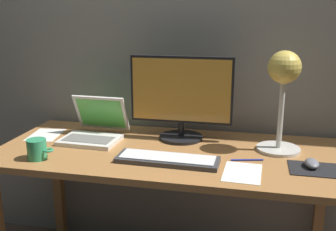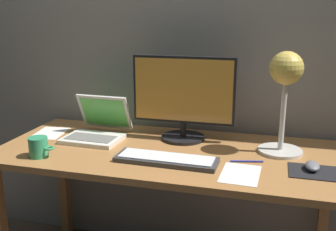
{
  "view_description": "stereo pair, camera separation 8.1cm",
  "coord_description": "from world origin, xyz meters",
  "px_view_note": "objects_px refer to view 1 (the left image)",
  "views": [
    {
      "loc": [
        0.36,
        -1.67,
        1.37
      ],
      "look_at": [
        0.01,
        -0.05,
        0.92
      ],
      "focal_mm": 41.77,
      "sensor_mm": 36.0,
      "label": 1
    },
    {
      "loc": [
        0.44,
        -1.65,
        1.37
      ],
      "look_at": [
        0.01,
        -0.05,
        0.92
      ],
      "focal_mm": 41.77,
      "sensor_mm": 36.0,
      "label": 2
    }
  ],
  "objects_px": {
    "desk_lamp": "(283,82)",
    "pen": "(247,160)",
    "keyboard_main": "(167,159)",
    "laptop": "(95,127)",
    "monitor": "(181,96)",
    "mouse": "(312,163)",
    "coffee_mug": "(37,149)"
  },
  "relations": [
    {
      "from": "desk_lamp",
      "to": "pen",
      "type": "bearing_deg",
      "value": -130.4
    },
    {
      "from": "keyboard_main",
      "to": "laptop",
      "type": "distance_m",
      "value": 0.49
    },
    {
      "from": "keyboard_main",
      "to": "laptop",
      "type": "bearing_deg",
      "value": 150.44
    },
    {
      "from": "monitor",
      "to": "laptop",
      "type": "relative_size",
      "value": 1.67
    },
    {
      "from": "monitor",
      "to": "mouse",
      "type": "xyz_separation_m",
      "value": [
        0.6,
        -0.26,
        -0.2
      ]
    },
    {
      "from": "keyboard_main",
      "to": "pen",
      "type": "relative_size",
      "value": 3.17
    },
    {
      "from": "mouse",
      "to": "coffee_mug",
      "type": "xyz_separation_m",
      "value": [
        -1.15,
        -0.15,
        0.02
      ]
    },
    {
      "from": "keyboard_main",
      "to": "desk_lamp",
      "type": "xyz_separation_m",
      "value": [
        0.47,
        0.25,
        0.31
      ]
    },
    {
      "from": "laptop",
      "to": "desk_lamp",
      "type": "relative_size",
      "value": 0.66
    },
    {
      "from": "mouse",
      "to": "coffee_mug",
      "type": "height_order",
      "value": "coffee_mug"
    },
    {
      "from": "keyboard_main",
      "to": "mouse",
      "type": "xyz_separation_m",
      "value": [
        0.59,
        0.06,
        0.01
      ]
    },
    {
      "from": "coffee_mug",
      "to": "pen",
      "type": "relative_size",
      "value": 0.85
    },
    {
      "from": "desk_lamp",
      "to": "mouse",
      "type": "bearing_deg",
      "value": -56.0
    },
    {
      "from": "desk_lamp",
      "to": "pen",
      "type": "xyz_separation_m",
      "value": [
        -0.14,
        -0.16,
        -0.32
      ]
    },
    {
      "from": "mouse",
      "to": "coffee_mug",
      "type": "bearing_deg",
      "value": -172.54
    },
    {
      "from": "coffee_mug",
      "to": "keyboard_main",
      "type": "bearing_deg",
      "value": 8.83
    },
    {
      "from": "desk_lamp",
      "to": "coffee_mug",
      "type": "distance_m",
      "value": 1.12
    },
    {
      "from": "monitor",
      "to": "mouse",
      "type": "height_order",
      "value": "monitor"
    },
    {
      "from": "monitor",
      "to": "desk_lamp",
      "type": "distance_m",
      "value": 0.49
    },
    {
      "from": "mouse",
      "to": "monitor",
      "type": "bearing_deg",
      "value": 156.69
    },
    {
      "from": "pen",
      "to": "keyboard_main",
      "type": "bearing_deg",
      "value": -165.43
    },
    {
      "from": "monitor",
      "to": "laptop",
      "type": "bearing_deg",
      "value": -169.58
    },
    {
      "from": "keyboard_main",
      "to": "coffee_mug",
      "type": "xyz_separation_m",
      "value": [
        -0.56,
        -0.09,
        0.03
      ]
    },
    {
      "from": "monitor",
      "to": "keyboard_main",
      "type": "distance_m",
      "value": 0.38
    },
    {
      "from": "laptop",
      "to": "desk_lamp",
      "type": "bearing_deg",
      "value": 0.37
    },
    {
      "from": "laptop",
      "to": "coffee_mug",
      "type": "relative_size",
      "value": 2.56
    },
    {
      "from": "mouse",
      "to": "pen",
      "type": "height_order",
      "value": "mouse"
    },
    {
      "from": "laptop",
      "to": "desk_lamp",
      "type": "xyz_separation_m",
      "value": [
        0.9,
        0.01,
        0.26
      ]
    },
    {
      "from": "laptop",
      "to": "pen",
      "type": "relative_size",
      "value": 2.17
    },
    {
      "from": "coffee_mug",
      "to": "laptop",
      "type": "bearing_deg",
      "value": 67.99
    },
    {
      "from": "keyboard_main",
      "to": "mouse",
      "type": "bearing_deg",
      "value": 6.15
    },
    {
      "from": "keyboard_main",
      "to": "pen",
      "type": "bearing_deg",
      "value": 14.57
    }
  ]
}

